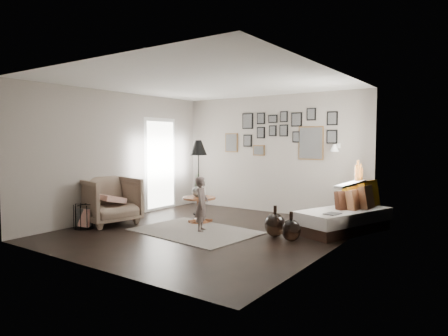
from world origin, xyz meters
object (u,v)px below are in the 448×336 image
Objects in this scene: floor_lamp at (198,150)px; magazine_basket at (84,216)px; vase at (197,190)px; demijohn_small at (291,230)px; pedestal_table at (199,211)px; armchair at (109,201)px; child at (202,204)px; daybed at (345,216)px; demijohn_large at (275,225)px.

floor_lamp is 2.71m from magazine_basket.
vase is 2.26m from demijohn_small.
demijohn_small is at bearing -8.26° from pedestal_table.
armchair is 1.02× the size of child.
pedestal_table is at bearing 48.73° from magazine_basket.
vase reaches higher than daybed.
demijohn_small is 0.49× the size of child.
magazine_basket is (-1.41, -1.61, -0.02)m from pedestal_table.
child is (1.85, 0.52, 0.04)m from armchair.
child is (-2.08, -1.45, 0.20)m from daybed.
demijohn_large is at bearing -6.39° from vase.
armchair is 3.55m from demijohn_small.
floor_lamp is (-0.48, 0.66, 0.75)m from vase.
child is at bearing 28.55° from magazine_basket.
magazine_basket is 0.92× the size of demijohn_small.
demijohn_large is 1.34m from child.
vase is 1.69m from armchair.
floor_lamp is (0.79, 1.76, 0.94)m from armchair.
magazine_basket is at bearing 92.47° from child.
vase is at bearing 165.96° from pedestal_table.
demijohn_small is (3.52, 1.31, -0.04)m from magazine_basket.
child is at bearing -125.10° from daybed.
pedestal_table is 2.14m from magazine_basket.
child is (-1.60, -0.26, 0.31)m from demijohn_small.
demijohn_large is at bearing -61.43° from armchair.
demijohn_small is (-0.48, -1.19, -0.10)m from daybed.
child is at bearing -163.11° from demijohn_large.
floor_lamp is at bearing -11.68° from armchair.
vase reaches higher than demijohn_small.
magazine_basket is at bearing -159.67° from demijohn_small.
child is (1.92, 1.05, 0.27)m from magazine_basket.
floor_lamp is at bearing 159.77° from demijohn_small.
armchair is 2.24× the size of magazine_basket.
child is (1.06, -1.24, -0.90)m from floor_lamp.
floor_lamp is at bearing 69.43° from magazine_basket.
demijohn_large reaches higher than pedestal_table.
daybed is 3.67× the size of demijohn_large.
daybed is 1.95× the size of armchair.
child is at bearing -61.92° from armchair.
demijohn_large is at bearing -107.68° from daybed.
pedestal_table is 1.40× the size of vase.
demijohn_large is (2.32, -0.86, -1.19)m from floor_lamp.
floor_lamp is 3.65× the size of magazine_basket.
vase is 2.82m from daybed.
pedestal_table is 1.22× the size of demijohn_large.
pedestal_table is 0.65× the size of armchair.
pedestal_table is 0.40× the size of floor_lamp.
vase reaches higher than pedestal_table.
vase is 1.04× the size of magazine_basket.
demijohn_small is (3.45, 0.78, -0.27)m from armchair.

